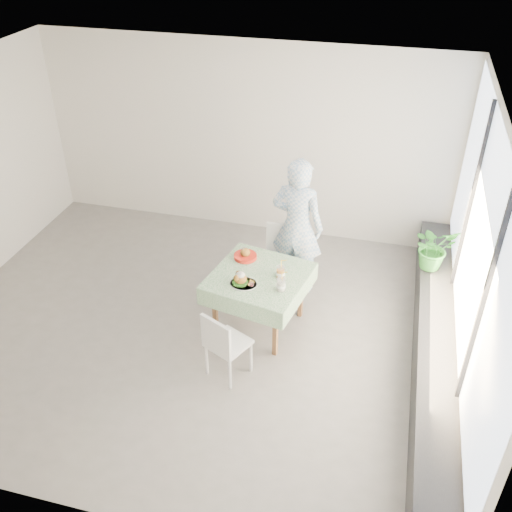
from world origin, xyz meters
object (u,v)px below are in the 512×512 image
(chair_far, at_px, (279,271))
(diner, at_px, (297,227))
(potted_plant, at_px, (434,247))
(juice_cup_orange, at_px, (280,273))
(cafe_table, at_px, (259,295))
(main_dish, at_px, (242,281))
(chair_near, at_px, (228,355))

(chair_far, distance_m, diner, 0.68)
(chair_far, xyz_separation_m, potted_plant, (1.86, 0.25, 0.51))
(diner, relative_size, juice_cup_orange, 6.25)
(cafe_table, height_order, main_dish, main_dish)
(diner, relative_size, potted_plant, 3.25)
(chair_near, bearing_deg, cafe_table, 81.67)
(diner, distance_m, juice_cup_orange, 0.88)
(chair_near, height_order, juice_cup_orange, juice_cup_orange)
(main_dish, xyz_separation_m, potted_plant, (2.07, 1.26, -0.01))
(chair_near, bearing_deg, potted_plant, 42.78)
(chair_far, relative_size, main_dish, 2.78)
(diner, distance_m, potted_plant, 1.68)
(chair_far, xyz_separation_m, diner, (0.19, 0.09, 0.64))
(juice_cup_orange, bearing_deg, cafe_table, -177.47)
(chair_far, height_order, diner, diner)
(main_dish, bearing_deg, cafe_table, 57.63)
(main_dish, relative_size, potted_plant, 0.56)
(diner, bearing_deg, cafe_table, 82.15)
(chair_far, height_order, juice_cup_orange, juice_cup_orange)
(chair_far, bearing_deg, diner, 25.60)
(potted_plant, bearing_deg, main_dish, -148.61)
(chair_far, bearing_deg, potted_plant, 7.53)
(chair_near, distance_m, diner, 1.90)
(chair_far, height_order, potted_plant, potted_plant)
(chair_near, xyz_separation_m, juice_cup_orange, (0.37, 0.87, 0.55))
(main_dish, bearing_deg, chair_far, 78.15)
(chair_far, xyz_separation_m, juice_cup_orange, (0.17, -0.78, 0.54))
(diner, distance_m, main_dish, 1.19)
(cafe_table, xyz_separation_m, chair_near, (-0.13, -0.86, -0.20))
(chair_near, height_order, potted_plant, potted_plant)
(cafe_table, bearing_deg, potted_plant, 28.33)
(chair_near, distance_m, potted_plant, 2.85)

